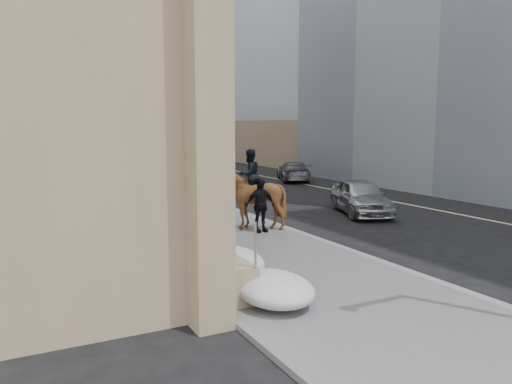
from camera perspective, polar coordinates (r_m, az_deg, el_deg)
ground at (r=12.53m, az=3.13°, el=-9.22°), size 140.00×140.00×0.00m
sidewalk at (r=21.52m, az=-10.46°, el=-2.01°), size 5.00×80.00×0.12m
curb at (r=22.40m, az=-4.03°, el=-1.52°), size 0.24×80.00×0.12m
lane_line at (r=26.48m, az=11.84°, el=-0.35°), size 0.15×70.00×0.01m
limestone_building at (r=30.75m, az=-26.50°, el=16.77°), size 6.10×44.00×18.00m
far_podium at (r=29.69m, az=19.48°, el=4.10°), size 2.00×80.00×4.00m
bg_building_mid at (r=71.80m, az=-19.63°, el=15.57°), size 30.00×12.00×28.00m
streetlight_mid at (r=25.89m, az=-7.42°, el=9.72°), size 1.71×0.24×8.00m
streetlight_far at (r=45.21m, az=-16.18°, el=8.60°), size 1.71×0.24×8.00m
traffic_signal at (r=33.34m, az=-13.23°, el=8.13°), size 4.10×0.22×6.00m
snow_bank at (r=19.28m, az=-12.89°, el=-1.96°), size 1.70×18.10×0.76m
mounted_horse_left at (r=15.77m, az=-10.23°, el=-1.47°), size 1.80×2.53×2.64m
mounted_horse_right at (r=16.90m, az=-0.61°, el=-0.39°), size 2.11×2.26×2.70m
pedestrian at (r=16.40m, az=0.49°, el=-1.53°), size 1.05×0.45×1.78m
car_silver at (r=20.84m, az=11.86°, el=-0.51°), size 3.11×4.58×1.45m
car_grey at (r=32.51m, az=4.29°, el=2.39°), size 3.37×4.74×1.28m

